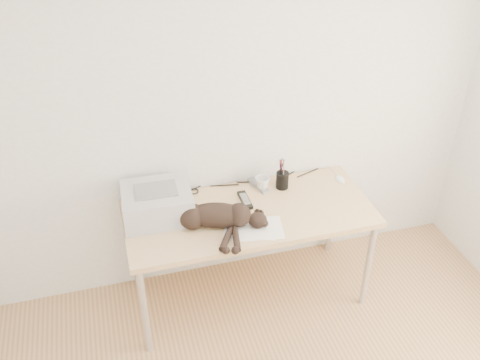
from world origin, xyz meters
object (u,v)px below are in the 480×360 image
object	(u,v)px
desk	(245,220)
mug	(262,183)
printer	(157,203)
cat	(214,217)
pen_cup	(282,180)
mouse	(340,178)

from	to	relation	value
desk	mug	bearing A→B (deg)	39.68
printer	mug	bearing A→B (deg)	8.20
desk	mug	distance (m)	0.27
desk	cat	size ratio (longest dim) A/B	2.27
mug	pen_cup	bearing A→B (deg)	-7.32
desk	pen_cup	world-z (taller)	pen_cup
desk	mug	world-z (taller)	mug
printer	mug	world-z (taller)	printer
mouse	pen_cup	bearing A→B (deg)	175.52
desk	mug	xyz separation A→B (m)	(0.16, 0.13, 0.18)
mug	desk	bearing A→B (deg)	-140.32
desk	pen_cup	distance (m)	0.37
desk	pen_cup	size ratio (longest dim) A/B	7.24
desk	mouse	world-z (taller)	mouse
desk	printer	xyz separation A→B (m)	(-0.57, 0.03, 0.23)
mug	printer	bearing A→B (deg)	-171.80
desk	printer	size ratio (longest dim) A/B	3.62
cat	mug	xyz separation A→B (m)	(0.41, 0.31, -0.03)
cat	pen_cup	world-z (taller)	pen_cup
cat	pen_cup	xyz separation A→B (m)	(0.55, 0.29, -0.01)
printer	cat	world-z (taller)	printer
desk	pen_cup	bearing A→B (deg)	21.11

